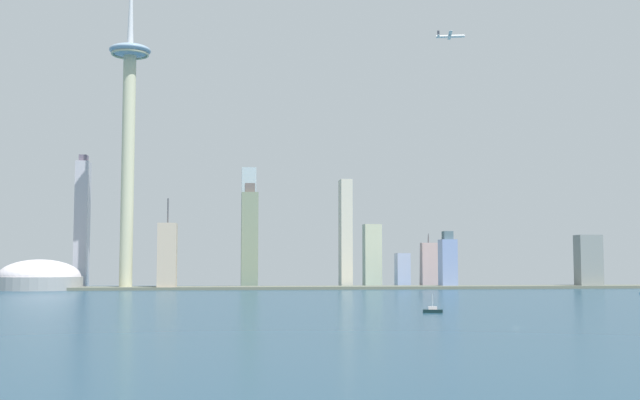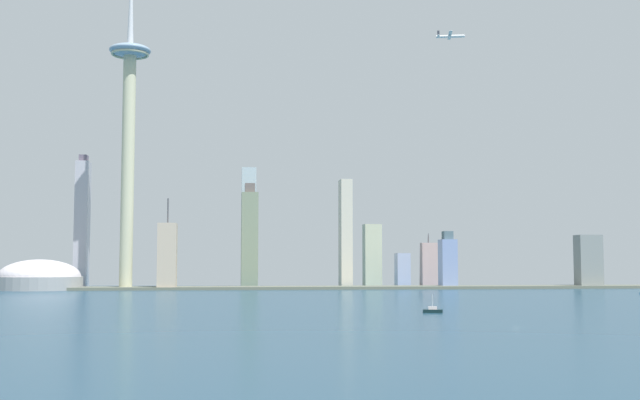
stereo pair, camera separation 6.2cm
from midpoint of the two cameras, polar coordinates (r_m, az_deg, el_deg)
ground_plane at (r=368.22m, az=13.83°, el=-8.68°), size 6000.00×6000.00×0.00m
waterfront_pier at (r=875.23m, az=1.61°, el=-6.26°), size 950.78×48.46×3.06m
observation_tower at (r=885.51m, az=-13.48°, el=5.87°), size 44.42×44.42×376.04m
stadium_dome at (r=890.72m, az=-19.38°, el=-5.32°), size 88.26×88.26×36.06m
skyscraper_0 at (r=967.43m, az=-16.61°, el=-1.59°), size 14.89×23.23×153.99m
skyscraper_1 at (r=969.86m, az=-5.12°, el=-1.93°), size 17.34×18.78×143.61m
skyscraper_2 at (r=975.23m, az=5.91°, el=-4.98°), size 15.94×19.54×40.11m
skyscraper_3 at (r=956.10m, az=18.61°, el=-4.18°), size 26.92×19.28×59.97m
skyscraper_4 at (r=919.08m, az=1.83°, el=-2.41°), size 13.02×24.23×124.13m
skyscraper_5 at (r=930.25m, az=-5.05°, el=-2.73°), size 19.16×22.77×120.73m
skyscraper_6 at (r=858.61m, az=-10.84°, el=-3.97°), size 19.41×26.15×96.58m
skyscraper_7 at (r=1010.10m, az=7.76°, el=-4.57°), size 21.03×21.19×69.74m
skyscraper_8 at (r=989.61m, az=3.75°, el=-3.95°), size 20.85×21.21×76.10m
skyscraper_9 at (r=916.82m, az=9.11°, el=-4.40°), size 17.64×19.53×64.22m
boat_1 at (r=452.60m, az=8.05°, el=-7.81°), size 11.29×5.66×10.45m
airplane at (r=872.20m, az=9.29°, el=11.47°), size 29.78×32.72×8.07m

